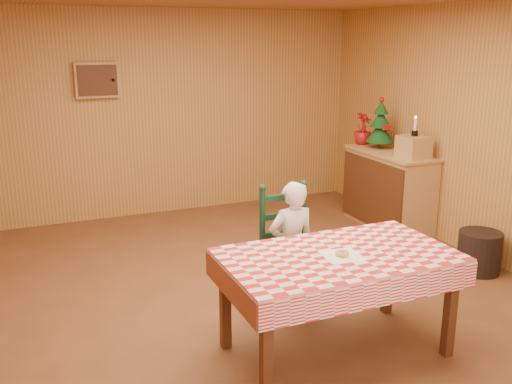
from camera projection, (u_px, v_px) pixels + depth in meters
ground at (265, 302)px, 5.00m from camera, size 6.00×6.00×0.00m
cabin_walls at (241, 87)px, 4.99m from camera, size 5.10×6.05×2.65m
dining_table at (338, 264)px, 4.04m from camera, size 1.66×0.96×0.77m
ladder_chair at (288, 252)px, 4.79m from camera, size 0.44×0.40×1.08m
seated_child at (292, 247)px, 4.72m from camera, size 0.41×0.27×1.12m
napkin at (342, 256)px, 3.97m from camera, size 0.28×0.28×0.00m
donut at (342, 253)px, 3.97m from camera, size 0.11×0.11×0.03m
shelf_unit at (388, 189)px, 6.90m from camera, size 0.54×1.24×0.93m
crate at (414, 147)px, 6.39m from camera, size 0.31×0.31×0.25m
christmas_tree at (380, 125)px, 6.93m from camera, size 0.34×0.34×0.62m
flower_arrangement at (363, 129)px, 7.20m from camera, size 0.28×0.28×0.40m
candle_set at (415, 130)px, 6.35m from camera, size 0.07×0.07×0.22m
storage_bin at (479, 252)px, 5.59m from camera, size 0.51×0.51×0.41m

